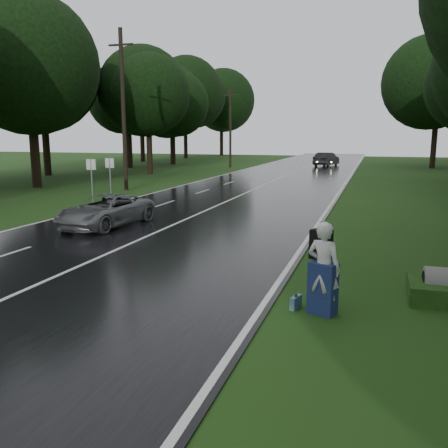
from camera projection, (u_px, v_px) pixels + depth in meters
The scene contains 15 objects.
ground at pixel (39, 285), 11.98m from camera, with size 160.00×160.00×0.00m, color #1D3F12.
road at pixel (245, 193), 30.68m from camera, with size 12.00×140.00×0.04m, color black.
lane_center at pixel (245, 193), 30.67m from camera, with size 0.12×140.00×0.01m, color silver.
grey_car at pixel (106, 211), 19.46m from camera, with size 2.16×4.68×1.30m, color #575A5C.
far_car at pixel (326, 159), 57.58m from camera, with size 1.74×4.99×1.64m, color black.
hitchhiker at pixel (323, 271), 9.94m from camera, with size 0.86×0.82×2.01m.
suitcase at pixel (296, 302), 10.36m from camera, with size 0.11×0.40×0.28m, color #486F8D.
utility_pole_mid at pixel (126, 190), 32.78m from camera, with size 1.80×0.28×10.73m, color black, non-canonical shape.
utility_pole_far at pixel (230, 167), 55.89m from camera, with size 1.80×0.28×9.28m, color black, non-canonical shape.
road_sign_a at pixel (93, 203), 26.68m from camera, with size 0.59×0.10×2.45m, color white, non-canonical shape.
road_sign_b at pixel (111, 198), 28.51m from camera, with size 0.58×0.10×2.42m, color white, non-canonical shape.
tree_left_d at pixel (37, 187), 34.57m from camera, with size 9.54×9.54×14.91m, color black, non-canonical shape.
tree_left_e at pixel (150, 174), 46.29m from camera, with size 9.01×9.01×14.08m, color black, non-canonical shape.
tree_left_f at pixel (173, 164), 61.54m from camera, with size 8.74×8.74×13.65m, color black, non-canonical shape.
tree_right_f at pixel (432, 168), 54.36m from camera, with size 10.85×10.85×16.95m, color black, non-canonical shape.
Camera 1 is at (8.02, -9.47, 3.78)m, focal length 37.61 mm.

